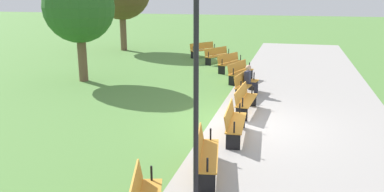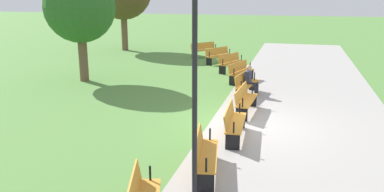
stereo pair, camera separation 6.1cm
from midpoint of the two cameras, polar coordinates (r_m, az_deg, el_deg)
ground_plane at (r=12.42m, az=7.15°, el=-4.05°), size 120.00×120.00×0.00m
path_paving at (r=12.34m, az=15.58°, el=-4.60°), size 41.17×5.69×0.01m
bench_0 at (r=25.10m, az=1.55°, el=6.71°), size 1.81×1.50×0.89m
bench_1 at (r=22.85m, az=3.62°, el=5.89°), size 1.89×1.35×0.89m
bench_2 at (r=20.54m, az=5.40°, el=4.86°), size 1.93×1.18×0.89m
bench_3 at (r=18.19m, az=6.78°, el=3.54°), size 1.96×0.99×0.89m
bench_4 at (r=15.82m, az=7.57°, el=1.83°), size 1.95×0.79×0.89m
bench_5 at (r=13.45m, az=7.46°, el=-0.46°), size 1.92×0.58×0.89m
bench_6 at (r=11.13m, az=5.86°, el=-3.65°), size 1.92×0.58×0.89m
bench_7 at (r=8.95m, az=1.69°, el=-8.26°), size 1.95×0.79×0.89m
person_seated at (r=15.83m, az=8.19°, el=2.40°), size 0.39×0.56×1.20m
tree_1 at (r=18.58m, az=-16.01°, el=12.09°), size 3.14×3.14×4.90m
lamp_post at (r=7.15m, az=0.35°, el=6.54°), size 0.32×0.32×4.28m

